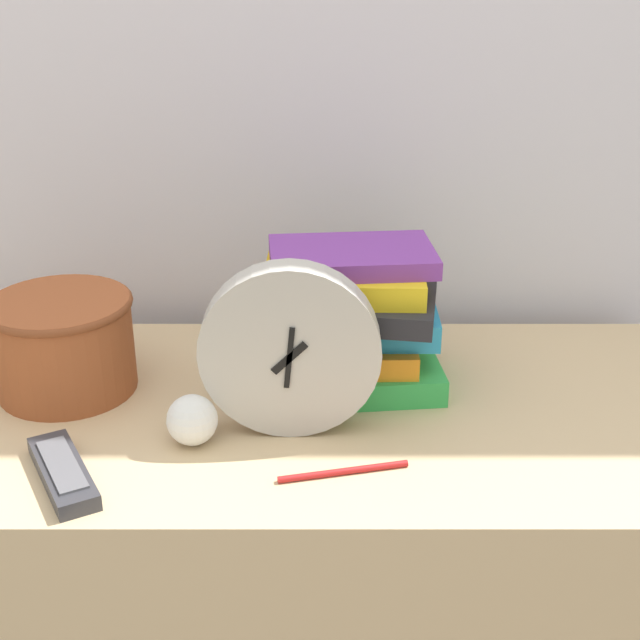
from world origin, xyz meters
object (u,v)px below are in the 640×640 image
object	(u,v)px
pen	(340,471)
basket	(59,342)
book_stack	(348,316)
tv_remote	(59,473)
crumpled_paper_ball	(189,420)
desk_clock	(286,351)

from	to	relation	value
pen	basket	bearing A→B (deg)	150.80
book_stack	tv_remote	distance (m)	0.42
basket	pen	distance (m)	0.43
book_stack	basket	world-z (taller)	book_stack
crumpled_paper_ball	tv_remote	bearing A→B (deg)	-149.56
book_stack	crumpled_paper_ball	bearing A→B (deg)	-141.02
tv_remote	crumpled_paper_ball	xyz separation A→B (m)	(0.14, 0.08, 0.02)
book_stack	pen	xyz separation A→B (m)	(-0.02, -0.23, -0.09)
book_stack	crumpled_paper_ball	distance (m)	0.26
book_stack	crumpled_paper_ball	xyz separation A→B (m)	(-0.20, -0.16, -0.07)
book_stack	crumpled_paper_ball	size ratio (longest dim) A/B	3.99
pen	tv_remote	bearing A→B (deg)	-177.89
tv_remote	basket	bearing A→B (deg)	102.90
basket	pen	size ratio (longest dim) A/B	1.27
book_stack	tv_remote	world-z (taller)	book_stack
pen	crumpled_paper_ball	bearing A→B (deg)	159.19
desk_clock	pen	size ratio (longest dim) A/B	1.45
crumpled_paper_ball	pen	size ratio (longest dim) A/B	0.41
desk_clock	basket	world-z (taller)	desk_clock
desk_clock	book_stack	world-z (taller)	desk_clock
pen	book_stack	bearing A→B (deg)	86.15
tv_remote	desk_clock	bearing A→B (deg)	23.28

